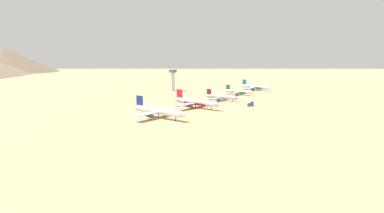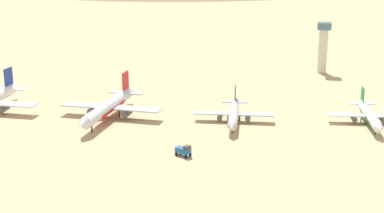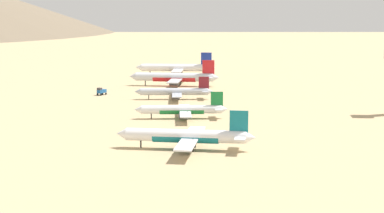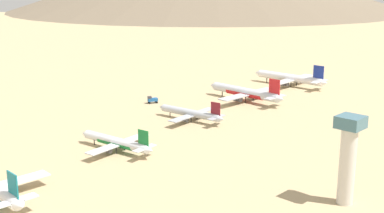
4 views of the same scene
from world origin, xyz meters
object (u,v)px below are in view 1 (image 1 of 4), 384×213
at_px(parked_jet_1, 195,102).
at_px(control_tower, 173,79).
at_px(parked_jet_3, 239,92).
at_px(parked_jet_4, 255,87).
at_px(parked_jet_2, 221,97).
at_px(service_truck, 251,104).
at_px(parked_jet_0, 158,111).

height_order(parked_jet_1, control_tower, control_tower).
height_order(parked_jet_3, parked_jet_4, parked_jet_4).
height_order(parked_jet_2, service_truck, parked_jet_2).
height_order(parked_jet_0, control_tower, control_tower).
distance_m(parked_jet_1, parked_jet_3, 101.13).
distance_m(parked_jet_1, parked_jet_4, 155.60).
distance_m(parked_jet_1, control_tower, 131.33).
height_order(parked_jet_3, service_truck, parked_jet_3).
xyz_separation_m(parked_jet_2, parked_jet_3, (-9.08, 51.00, -0.07)).
bearing_deg(control_tower, parked_jet_3, 11.48).
bearing_deg(parked_jet_4, parked_jet_1, -81.77).
xyz_separation_m(parked_jet_1, control_tower, (-101.77, 82.38, 10.25)).
bearing_deg(service_truck, parked_jet_0, -107.58).
relative_size(parked_jet_2, service_truck, 6.73).
relative_size(parked_jet_2, control_tower, 1.42).
bearing_deg(parked_jet_0, control_tower, 128.64).
relative_size(parked_jet_0, parked_jet_4, 1.15).
relative_size(service_truck, control_tower, 0.21).
bearing_deg(parked_jet_1, service_truck, 49.08).
bearing_deg(parked_jet_0, parked_jet_2, 96.18).
xyz_separation_m(service_truck, control_tower, (-135.00, 44.05, 13.10)).
bearing_deg(parked_jet_3, service_truck, -51.96).
bearing_deg(parked_jet_2, service_truck, -15.24).
bearing_deg(parked_jet_4, parked_jet_0, -82.45).
distance_m(parked_jet_4, service_truck, 128.31).
bearing_deg(parked_jet_0, service_truck, 72.42).
distance_m(parked_jet_3, service_truck, 78.31).
xyz_separation_m(parked_jet_2, control_tower, (-95.83, 33.38, 11.46)).
bearing_deg(parked_jet_4, parked_jet_3, -82.35).
bearing_deg(parked_jet_1, parked_jet_2, 96.91).
bearing_deg(parked_jet_2, parked_jet_3, 100.09).
bearing_deg(parked_jet_2, control_tower, 160.80).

